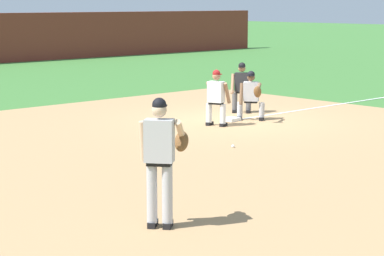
% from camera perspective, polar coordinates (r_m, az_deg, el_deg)
% --- Properties ---
extents(ground_plane, '(160.00, 160.00, 0.00)m').
position_cam_1_polar(ground_plane, '(20.17, 3.02, 0.54)').
color(ground_plane, '#3D7533').
extents(infield_dirt_patch, '(18.00, 18.00, 0.01)m').
position_cam_1_polar(infield_dirt_patch, '(15.38, 1.13, -2.27)').
color(infield_dirt_patch, tan).
rests_on(infield_dirt_patch, ground).
extents(foul_line_stripe, '(10.21, 0.10, 0.00)m').
position_cam_1_polar(foul_line_stripe, '(24.06, 11.53, 1.85)').
color(foul_line_stripe, white).
rests_on(foul_line_stripe, ground).
extents(first_base_bag, '(0.38, 0.38, 0.09)m').
position_cam_1_polar(first_base_bag, '(20.16, 3.02, 0.67)').
color(first_base_bag, white).
rests_on(first_base_bag, ground).
extents(baseball, '(0.07, 0.07, 0.07)m').
position_cam_1_polar(baseball, '(16.43, 3.14, -1.40)').
color(baseball, white).
rests_on(baseball, ground).
extents(pitcher, '(0.85, 0.57, 1.86)m').
position_cam_1_polar(pitcher, '(10.46, -2.38, -2.02)').
color(pitcher, black).
rests_on(pitcher, ground).
extents(first_baseman, '(0.79, 1.05, 1.34)m').
position_cam_1_polar(first_baseman, '(20.19, 4.54, 2.63)').
color(first_baseman, black).
rests_on(first_baseman, ground).
extents(baserunner, '(0.57, 0.67, 1.46)m').
position_cam_1_polar(baserunner, '(19.21, 1.86, 2.49)').
color(baserunner, black).
rests_on(baserunner, ground).
extents(umpire, '(0.65, 0.68, 1.46)m').
position_cam_1_polar(umpire, '(21.57, 3.81, 3.25)').
color(umpire, black).
rests_on(umpire, ground).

